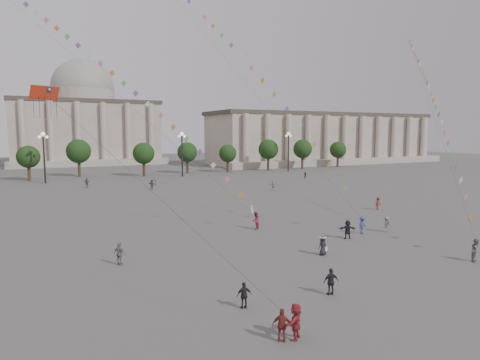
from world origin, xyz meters
name	(u,v)px	position (x,y,z in m)	size (l,w,h in m)	color
ground	(289,268)	(0.00, 0.00, 0.00)	(360.00, 360.00, 0.00)	#514E4C
hall_east	(324,138)	(75.00, 93.89, 8.43)	(84.00, 26.22, 17.20)	gray
hall_central	(85,122)	(0.00, 129.22, 14.23)	(48.30, 34.30, 35.50)	gray
tree_row	(112,154)	(0.00, 78.00, 5.39)	(137.12, 5.12, 8.00)	#372A1B
lamp_post_mid_west	(44,148)	(-15.00, 70.00, 7.35)	(2.00, 0.90, 10.65)	#262628
lamp_post_mid_east	(182,146)	(15.00, 70.00, 7.35)	(2.00, 0.90, 10.65)	#262628
lamp_post_far_east	(288,144)	(45.00, 70.00, 7.35)	(2.00, 0.90, 10.65)	#262628
person_crowd_0	(87,183)	(-8.15, 58.29, 0.95)	(1.11, 0.46, 1.90)	#394F82
person_crowd_3	(348,230)	(10.23, 5.15, 0.94)	(1.73, 0.55, 1.87)	black
person_crowd_4	(156,180)	(5.11, 57.67, 0.90)	(1.68, 0.53, 1.81)	beige
person_crowd_6	(387,224)	(15.87, 5.55, 0.83)	(1.08, 0.62, 1.67)	slate
person_crowd_7	(273,185)	(21.89, 39.13, 0.96)	(1.78, 0.57, 1.92)	#B6B7B3
person_crowd_8	(378,203)	(24.71, 15.87, 0.89)	(1.15, 0.66, 1.78)	maroon
person_crowd_9	(305,175)	(38.56, 52.85, 0.76)	(1.40, 0.45, 1.51)	#232228
person_crowd_12	(152,184)	(2.42, 50.43, 0.94)	(1.75, 0.56, 1.89)	slate
person_crowd_13	(252,211)	(6.77, 19.04, 0.75)	(0.54, 0.36, 1.49)	silver
tourist_0	(282,325)	(-6.85, -9.95, 0.87)	(1.02, 0.42, 1.73)	maroon
tourist_1	(331,282)	(-0.64, -6.00, 0.89)	(1.04, 0.43, 1.78)	black
tourist_2	(296,321)	(-6.08, -10.00, 0.94)	(1.75, 0.56, 1.89)	maroon
tourist_3	(120,254)	(-11.78, 6.57, 0.92)	(1.08, 0.45, 1.85)	slate
tourist_4	(244,295)	(-6.69, -5.40, 0.81)	(0.95, 0.40, 1.62)	black
kite_flyer_0	(256,221)	(4.01, 12.89, 0.97)	(0.94, 0.73, 1.93)	#A02B34
kite_flyer_1	(362,225)	(13.02, 6.10, 0.92)	(1.19, 0.69, 1.85)	navy
kite_flyer_2	(476,250)	(14.60, -5.50, 0.95)	(0.93, 0.72, 1.91)	slate
hat_person	(323,245)	(4.48, 1.61, 0.88)	(0.85, 0.60, 1.69)	black
dragon_kite	(47,104)	(-16.45, 8.30, 12.72)	(5.99, 9.95, 24.07)	#B62A13
kite_train_west	(79,50)	(-11.60, 30.94, 20.83)	(29.82, 33.84, 57.80)	#3F3F3F
kite_train_mid	(205,23)	(7.60, 36.21, 27.43)	(10.81, 56.04, 75.30)	#3F3F3F
kite_train_east	(427,86)	(35.93, 18.28, 17.48)	(40.47, 44.54, 68.17)	#3F3F3F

